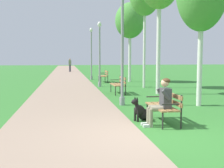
% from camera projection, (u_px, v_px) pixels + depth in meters
% --- Properties ---
extents(ground_plane, '(120.00, 120.00, 0.00)m').
position_uv_depth(ground_plane, '(155.00, 136.00, 6.52)').
color(ground_plane, '#33752D').
extents(paved_path, '(3.35, 60.00, 0.04)m').
position_uv_depth(paved_path, '(67.00, 74.00, 29.80)').
color(paved_path, gray).
rests_on(paved_path, ground).
extents(park_bench_near, '(0.55, 1.50, 0.85)m').
position_uv_depth(park_bench_near, '(165.00, 104.00, 7.79)').
color(park_bench_near, olive).
rests_on(park_bench_near, ground).
extents(park_bench_mid, '(0.55, 1.50, 0.85)m').
position_uv_depth(park_bench_mid, '(119.00, 83.00, 14.04)').
color(park_bench_mid, olive).
rests_on(park_bench_mid, ground).
extents(park_bench_far, '(0.55, 1.50, 0.85)m').
position_uv_depth(park_bench_far, '(104.00, 75.00, 20.52)').
color(park_bench_far, olive).
rests_on(park_bench_far, ground).
extents(person_seated_on_near_bench, '(0.74, 0.49, 1.25)m').
position_uv_depth(person_seated_on_near_bench, '(161.00, 100.00, 7.44)').
color(person_seated_on_near_bench, gray).
rests_on(person_seated_on_near_bench, ground).
extents(dog_black, '(0.77, 0.49, 0.71)m').
position_uv_depth(dog_black, '(141.00, 112.00, 8.08)').
color(dog_black, black).
rests_on(dog_black, ground).
extents(lamp_post_near, '(0.24, 0.24, 4.44)m').
position_uv_depth(lamp_post_near, '(122.00, 44.00, 10.52)').
color(lamp_post_near, gray).
rests_on(lamp_post_near, ground).
extents(lamp_post_mid, '(0.24, 0.24, 3.91)m').
position_uv_depth(lamp_post_mid, '(100.00, 53.00, 17.21)').
color(lamp_post_mid, gray).
rests_on(lamp_post_mid, ground).
extents(lamp_post_far, '(0.24, 0.24, 4.10)m').
position_uv_depth(lamp_post_far, '(91.00, 53.00, 22.74)').
color(lamp_post_far, gray).
rests_on(lamp_post_far, ground).
extents(birch_tree_fifth, '(2.12, 2.32, 5.70)m').
position_uv_depth(birch_tree_fifth, '(130.00, 21.00, 20.54)').
color(birch_tree_fifth, silver).
rests_on(birch_tree_fifth, ground).
extents(pedestrian_distant, '(0.32, 0.22, 1.65)m').
position_uv_depth(pedestrian_distant, '(70.00, 65.00, 34.35)').
color(pedestrian_distant, '#383842').
rests_on(pedestrian_distant, ground).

